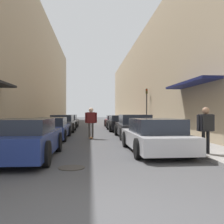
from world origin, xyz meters
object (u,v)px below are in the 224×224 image
(parked_car_left_1, at_px, (52,128))
(skateboarder, at_px, (91,120))
(parked_car_left_2, at_px, (63,124))
(parked_car_right_1, at_px, (134,127))
(parked_car_left_0, at_px, (25,139))
(parked_car_right_3, at_px, (115,121))
(manhole_cover, at_px, (72,168))
(parked_car_left_3, at_px, (68,121))
(traffic_light, at_px, (147,104))
(parked_car_right_0, at_px, (155,136))
(parked_car_right_2, at_px, (120,123))
(pedestrian, at_px, (206,125))

(parked_car_left_1, xyz_separation_m, skateboarder, (2.18, -0.06, 0.49))
(parked_car_left_2, xyz_separation_m, parked_car_right_1, (4.61, -4.76, 0.02))
(parked_car_left_0, height_order, parked_car_right_3, parked_car_left_0)
(skateboarder, bearing_deg, parked_car_left_0, -109.96)
(manhole_cover, bearing_deg, parked_car_left_3, 95.37)
(parked_car_left_2, xyz_separation_m, skateboarder, (2.11, -5.17, 0.44))
(parked_car_left_1, bearing_deg, parked_car_right_3, 66.36)
(parked_car_right_1, bearing_deg, parked_car_left_2, 134.12)
(parked_car_left_1, relative_size, parked_car_right_1, 1.02)
(parked_car_left_3, height_order, traffic_light, traffic_light)
(parked_car_right_3, bearing_deg, parked_car_right_0, -90.52)
(parked_car_right_0, bearing_deg, parked_car_right_1, 88.26)
(parked_car_right_1, distance_m, skateboarder, 2.57)
(parked_car_right_2, xyz_separation_m, manhole_cover, (-2.88, -13.19, -0.60))
(parked_car_left_0, height_order, parked_car_right_1, parked_car_right_1)
(parked_car_right_2, relative_size, skateboarder, 2.47)
(parked_car_left_1, xyz_separation_m, parked_car_left_3, (-0.06, 10.69, 0.02))
(parked_car_right_3, bearing_deg, parked_car_left_2, -129.62)
(parked_car_left_3, xyz_separation_m, skateboarder, (2.25, -10.75, 0.47))
(parked_car_left_2, relative_size, parked_car_right_2, 0.96)
(parked_car_left_1, xyz_separation_m, parked_car_right_2, (4.52, 5.81, 0.03))
(parked_car_left_3, xyz_separation_m, parked_car_right_1, (4.75, -10.33, 0.04))
(parked_car_right_1, height_order, traffic_light, traffic_light)
(traffic_light, bearing_deg, manhole_cover, -110.02)
(parked_car_left_2, distance_m, parked_car_right_2, 4.50)
(parked_car_left_0, xyz_separation_m, parked_car_right_0, (4.46, 0.94, -0.03))
(parked_car_right_1, relative_size, traffic_light, 1.33)
(parked_car_right_0, distance_m, parked_car_right_1, 5.33)
(parked_car_right_3, xyz_separation_m, pedestrian, (1.26, -16.86, 0.49))
(parked_car_left_0, bearing_deg, manhole_cover, -42.73)
(parked_car_right_1, height_order, pedestrian, pedestrian)
(parked_car_left_2, xyz_separation_m, manhole_cover, (1.57, -12.48, -0.62))
(pedestrian, bearing_deg, parked_car_left_0, 177.24)
(parked_car_left_0, relative_size, parked_car_left_2, 1.05)
(parked_car_left_2, distance_m, parked_car_right_3, 7.20)
(parked_car_left_3, height_order, skateboarder, skateboarder)
(parked_car_left_3, height_order, parked_car_right_2, parked_car_left_3)
(parked_car_right_1, bearing_deg, traffic_light, 71.60)
(manhole_cover, bearing_deg, parked_car_right_3, 80.47)
(skateboarder, bearing_deg, parked_car_left_1, 178.35)
(parked_car_left_1, bearing_deg, traffic_light, 47.44)
(parked_car_left_2, xyz_separation_m, parked_car_right_3, (4.59, 5.55, -0.04))
(parked_car_right_1, bearing_deg, parked_car_left_1, -175.71)
(parked_car_left_2, bearing_deg, pedestrian, -62.65)
(parked_car_left_0, height_order, skateboarder, skateboarder)
(pedestrian, bearing_deg, parked_car_left_2, 117.35)
(parked_car_right_1, bearing_deg, skateboarder, -170.59)
(parked_car_right_3, height_order, skateboarder, skateboarder)
(parked_car_right_3, xyz_separation_m, traffic_light, (2.50, -2.85, 1.68))
(parked_car_left_2, bearing_deg, parked_car_right_2, 8.99)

